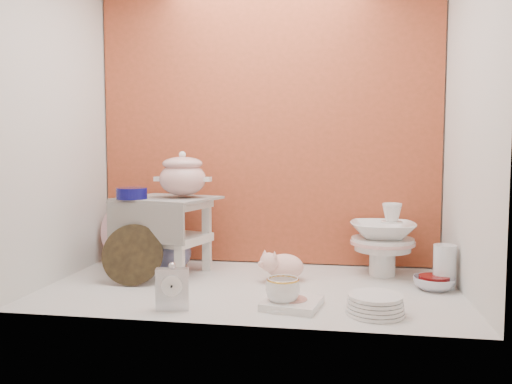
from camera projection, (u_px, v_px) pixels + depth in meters
ground at (251, 287)px, 2.23m from camera, size 1.80×1.80×0.00m
niche_shell at (257, 80)px, 2.33m from camera, size 1.86×1.03×1.53m
step_stool at (168, 235)px, 2.48m from camera, size 0.52×0.48×0.37m
soup_tureen at (183, 174)px, 2.44m from camera, size 0.34×0.34×0.23m
cobalt_bowl at (132, 193)px, 2.38m from camera, size 0.17×0.17×0.05m
floral_platter at (135, 230)px, 2.68m from camera, size 0.38×0.14×0.36m
blue_white_vase at (171, 248)px, 2.56m from camera, size 0.22×0.22×0.22m
lacquer_tray at (132, 255)px, 2.27m from camera, size 0.29×0.13×0.27m
mantel_clock at (172, 287)px, 1.90m from camera, size 0.13×0.07×0.18m
plush_pig at (285, 266)px, 2.34m from camera, size 0.25×0.20×0.13m
teacup_saucer at (283, 306)px, 1.93m from camera, size 0.22×0.22×0.01m
gold_rim_teacup at (283, 291)px, 1.93m from camera, size 0.14×0.14×0.10m
lattice_dish at (292, 303)px, 1.94m from camera, size 0.24×0.24×0.03m
dinner_plate_stack at (375, 304)px, 1.85m from camera, size 0.26×0.26×0.07m
crystal_bowl at (434, 283)px, 2.18m from camera, size 0.23×0.23×0.06m
clear_glass_vase at (444, 267)px, 2.20m from camera, size 0.12×0.12×0.19m
porcelain_tower at (383, 239)px, 2.42m from camera, size 0.40×0.40×0.35m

